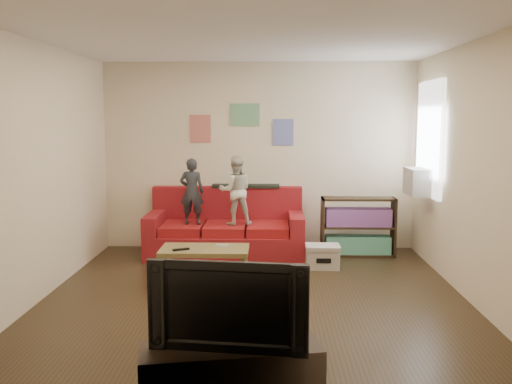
{
  "coord_description": "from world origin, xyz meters",
  "views": [
    {
      "loc": [
        0.16,
        -5.79,
        1.92
      ],
      "look_at": [
        0.0,
        0.8,
        1.05
      ],
      "focal_mm": 40.0,
      "sensor_mm": 36.0,
      "label": 1
    }
  ],
  "objects_px": {
    "child_b": "(236,191)",
    "tv_stand": "(231,378)",
    "bookshelf": "(358,230)",
    "television": "(231,302)",
    "child_a": "(192,191)",
    "sofa": "(226,232)",
    "file_box": "(323,256)",
    "coffee_table": "(205,253)"
  },
  "relations": [
    {
      "from": "tv_stand",
      "to": "coffee_table",
      "type": "bearing_deg",
      "value": 88.99
    },
    {
      "from": "sofa",
      "to": "bookshelf",
      "type": "distance_m",
      "value": 1.84
    },
    {
      "from": "sofa",
      "to": "bookshelf",
      "type": "relative_size",
      "value": 2.12
    },
    {
      "from": "coffee_table",
      "to": "bookshelf",
      "type": "bearing_deg",
      "value": 37.84
    },
    {
      "from": "television",
      "to": "bookshelf",
      "type": "bearing_deg",
      "value": 77.88
    },
    {
      "from": "child_b",
      "to": "coffee_table",
      "type": "bearing_deg",
      "value": 69.28
    },
    {
      "from": "sofa",
      "to": "file_box",
      "type": "relative_size",
      "value": 4.99
    },
    {
      "from": "child_a",
      "to": "television",
      "type": "xyz_separation_m",
      "value": [
        0.82,
        -4.15,
        -0.17
      ]
    },
    {
      "from": "sofa",
      "to": "television",
      "type": "bearing_deg",
      "value": -85.19
    },
    {
      "from": "child_b",
      "to": "tv_stand",
      "type": "xyz_separation_m",
      "value": [
        0.22,
        -4.15,
        -0.7
      ]
    },
    {
      "from": "child_b",
      "to": "tv_stand",
      "type": "relative_size",
      "value": 0.79
    },
    {
      "from": "file_box",
      "to": "television",
      "type": "xyz_separation_m",
      "value": [
        -0.93,
        -3.59,
        0.59
      ]
    },
    {
      "from": "coffee_table",
      "to": "file_box",
      "type": "xyz_separation_m",
      "value": [
        1.41,
        0.83,
        -0.23
      ]
    },
    {
      "from": "sofa",
      "to": "bookshelf",
      "type": "bearing_deg",
      "value": -1.44
    },
    {
      "from": "coffee_table",
      "to": "tv_stand",
      "type": "height_order",
      "value": "coffee_table"
    },
    {
      "from": "bookshelf",
      "to": "television",
      "type": "bearing_deg",
      "value": -109.03
    },
    {
      "from": "file_box",
      "to": "television",
      "type": "height_order",
      "value": "television"
    },
    {
      "from": "child_a",
      "to": "sofa",
      "type": "bearing_deg",
      "value": -155.84
    },
    {
      "from": "sofa",
      "to": "tv_stand",
      "type": "relative_size",
      "value": 1.83
    },
    {
      "from": "child_a",
      "to": "bookshelf",
      "type": "bearing_deg",
      "value": -173.67
    },
    {
      "from": "coffee_table",
      "to": "television",
      "type": "xyz_separation_m",
      "value": [
        0.49,
        -2.75,
        0.35
      ]
    },
    {
      "from": "tv_stand",
      "to": "bookshelf",
      "type": "bearing_deg",
      "value": 59.93
    },
    {
      "from": "child_a",
      "to": "coffee_table",
      "type": "height_order",
      "value": "child_a"
    },
    {
      "from": "coffee_table",
      "to": "child_a",
      "type": "bearing_deg",
      "value": 103.27
    },
    {
      "from": "tv_stand",
      "to": "child_b",
      "type": "bearing_deg",
      "value": 81.94
    },
    {
      "from": "sofa",
      "to": "coffee_table",
      "type": "bearing_deg",
      "value": -94.47
    },
    {
      "from": "bookshelf",
      "to": "child_b",
      "type": "bearing_deg",
      "value": -175.69
    },
    {
      "from": "bookshelf",
      "to": "television",
      "type": "height_order",
      "value": "television"
    },
    {
      "from": "tv_stand",
      "to": "file_box",
      "type": "bearing_deg",
      "value": 64.48
    },
    {
      "from": "bookshelf",
      "to": "child_a",
      "type": "bearing_deg",
      "value": -176.81
    },
    {
      "from": "sofa",
      "to": "tv_stand",
      "type": "xyz_separation_m",
      "value": [
        0.36,
        -4.32,
        -0.1
      ]
    },
    {
      "from": "coffee_table",
      "to": "sofa",
      "type": "bearing_deg",
      "value": 85.53
    },
    {
      "from": "file_box",
      "to": "tv_stand",
      "type": "relative_size",
      "value": 0.37
    },
    {
      "from": "child_b",
      "to": "television",
      "type": "height_order",
      "value": "child_b"
    },
    {
      "from": "sofa",
      "to": "bookshelf",
      "type": "height_order",
      "value": "sofa"
    },
    {
      "from": "child_b",
      "to": "sofa",
      "type": "bearing_deg",
      "value": -59.37
    },
    {
      "from": "child_a",
      "to": "file_box",
      "type": "relative_size",
      "value": 2.11
    },
    {
      "from": "sofa",
      "to": "child_a",
      "type": "xyz_separation_m",
      "value": [
        -0.45,
        -0.17,
        0.59
      ]
    },
    {
      "from": "child_b",
      "to": "file_box",
      "type": "xyz_separation_m",
      "value": [
        1.14,
        -0.56,
        -0.77
      ]
    },
    {
      "from": "child_a",
      "to": "child_b",
      "type": "bearing_deg",
      "value": -176.86
    },
    {
      "from": "tv_stand",
      "to": "television",
      "type": "relative_size",
      "value": 1.15
    },
    {
      "from": "coffee_table",
      "to": "file_box",
      "type": "height_order",
      "value": "coffee_table"
    }
  ]
}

